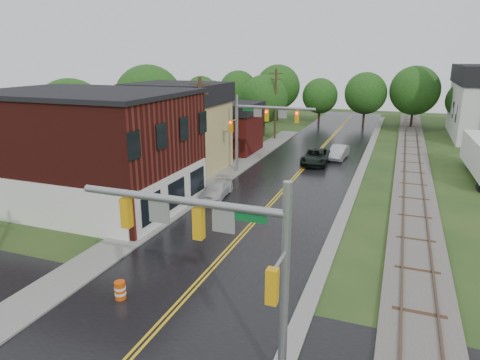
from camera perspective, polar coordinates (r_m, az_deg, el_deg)
The scene contains 20 objects.
main_road at distance 41.72m, azimuth 8.26°, elevation 1.36°, with size 10.00×90.00×0.02m, color black.
cross_road at distance 17.78m, azimuth -13.48°, elevation -21.09°, with size 60.00×9.00×0.02m, color black.
curb_right at distance 45.81m, azimuth 16.25°, elevation 2.22°, with size 0.80×70.00×0.12m, color gray.
sidewalk_left at distance 38.92m, azimuth -2.32°, elevation 0.42°, with size 2.40×50.00×0.12m, color gray.
brick_building at distance 32.83m, azimuth -19.58°, elevation 3.94°, with size 14.30×10.30×8.30m.
yellow_house at distance 41.11m, azimuth -8.03°, elevation 5.72°, with size 8.00×7.00×6.40m, color tan.
darkred_building at distance 48.85m, azimuth -1.90°, elevation 6.36°, with size 7.00×6.00×4.40m, color #3F0F0C.
railroad at distance 45.71m, azimuth 22.00°, elevation 1.78°, with size 3.20×80.00×0.30m.
traffic_signal_near at distance 13.72m, azimuth -2.61°, elevation -8.29°, with size 7.34×0.30×7.20m.
traffic_signal_far at distance 38.76m, azimuth 2.52°, elevation 7.88°, with size 7.34×0.43×7.20m.
utility_pole_b at distance 35.44m, azimuth -5.20°, elevation 6.62°, with size 1.80×0.28×9.00m.
utility_pole_c at distance 55.89m, azimuth 4.75°, elevation 10.19°, with size 1.80×0.28×9.00m.
tree_left_a at distance 42.58m, azimuth -21.46°, elevation 7.74°, with size 6.80×6.80×8.67m.
tree_left_b at distance 49.24m, azimuth -11.96°, elevation 10.24°, with size 7.60×7.60×9.69m.
tree_left_c at distance 54.49m, azimuth -3.72°, elevation 9.84°, with size 6.00×6.00×7.65m.
tree_left_e at distance 58.27m, azimuth 3.31°, elevation 10.57°, with size 6.40×6.40×8.16m.
suv_dark at distance 43.93m, azimuth 10.08°, elevation 3.04°, with size 2.48×5.38×1.49m, color black.
sedan_silver at distance 46.63m, azimuth 13.00°, elevation 3.61°, with size 1.52×4.37×1.44m, color #A3A3A8.
pickup_white at distance 33.40m, azimuth -3.08°, elevation -1.23°, with size 1.67×4.11×1.19m, color silver.
construction_barrel at distance 20.69m, azimuth -15.68°, elevation -13.99°, with size 0.49×0.49×0.88m, color #CB4709.
Camera 1 is at (8.44, -9.44, 10.69)m, focal length 32.00 mm.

